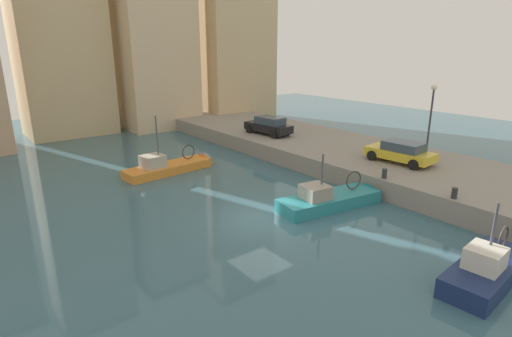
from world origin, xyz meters
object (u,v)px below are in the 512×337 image
(fishing_boat_teal, at_px, (334,204))
(fishing_boat_orange, at_px, (173,170))
(parked_car_black, at_px, (269,125))
(mooring_bollard_mid, at_px, (384,173))
(parked_car_yellow, at_px, (401,152))
(quay_streetlamp, at_px, (431,110))
(mooring_bollard_south, at_px, (454,193))
(fishing_boat_navy, at_px, (488,275))

(fishing_boat_teal, xyz_separation_m, fishing_boat_orange, (-4.09, 11.10, 0.02))
(fishing_boat_teal, distance_m, parked_car_black, 13.43)
(fishing_boat_teal, xyz_separation_m, mooring_bollard_mid, (3.04, -0.92, 1.37))
(fishing_boat_teal, distance_m, mooring_bollard_mid, 3.46)
(parked_car_yellow, bearing_deg, mooring_bollard_mid, -159.62)
(parked_car_black, relative_size, quay_streetlamp, 0.91)
(fishing_boat_orange, xyz_separation_m, mooring_bollard_south, (7.13, -16.02, 1.35))
(parked_car_yellow, bearing_deg, fishing_boat_teal, -176.56)
(fishing_boat_teal, relative_size, fishing_boat_orange, 0.98)
(parked_car_yellow, xyz_separation_m, quay_streetlamp, (2.11, -0.52, 2.55))
(parked_car_black, xyz_separation_m, mooring_bollard_south, (-2.37, -17.07, -0.48))
(fishing_boat_navy, relative_size, parked_car_black, 1.30)
(fishing_boat_teal, xyz_separation_m, quay_streetlamp, (8.69, -0.12, 4.35))
(fishing_boat_navy, xyz_separation_m, quay_streetlamp, (9.58, 8.28, 4.34))
(fishing_boat_navy, bearing_deg, fishing_boat_orange, 99.33)
(parked_car_black, xyz_separation_m, quay_streetlamp, (3.28, -12.28, 2.50))
(fishing_boat_orange, relative_size, parked_car_yellow, 1.62)
(parked_car_yellow, height_order, mooring_bollard_mid, parked_car_yellow)
(fishing_boat_orange, relative_size, parked_car_black, 1.59)
(fishing_boat_teal, relative_size, parked_car_yellow, 1.58)
(fishing_boat_teal, distance_m, fishing_boat_orange, 11.83)
(fishing_boat_orange, xyz_separation_m, fishing_boat_navy, (3.21, -19.51, -0.01))
(mooring_bollard_mid, distance_m, quay_streetlamp, 6.44)
(fishing_boat_orange, xyz_separation_m, quay_streetlamp, (12.78, -11.23, 4.33))
(fishing_boat_orange, height_order, mooring_bollard_south, fishing_boat_orange)
(fishing_boat_teal, distance_m, quay_streetlamp, 9.72)
(fishing_boat_orange, height_order, parked_car_black, fishing_boat_orange)
(fishing_boat_orange, distance_m, parked_car_yellow, 15.22)
(parked_car_yellow, bearing_deg, fishing_boat_navy, -130.29)
(fishing_boat_teal, height_order, quay_streetlamp, quay_streetlamp)
(parked_car_yellow, relative_size, parked_car_black, 0.98)
(fishing_boat_navy, bearing_deg, quay_streetlamp, 40.85)
(fishing_boat_teal, distance_m, mooring_bollard_south, 5.94)
(parked_car_yellow, distance_m, mooring_bollard_south, 6.40)
(fishing_boat_orange, distance_m, parked_car_black, 9.73)
(fishing_boat_navy, height_order, parked_car_yellow, fishing_boat_navy)
(parked_car_black, bearing_deg, fishing_boat_teal, -113.97)
(fishing_boat_teal, bearing_deg, parked_car_yellow, 3.44)
(fishing_boat_teal, relative_size, quay_streetlamp, 1.41)
(mooring_bollard_south, bearing_deg, parked_car_black, 82.11)
(fishing_boat_teal, distance_m, fishing_boat_navy, 8.45)
(fishing_boat_orange, distance_m, mooring_bollard_mid, 14.04)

